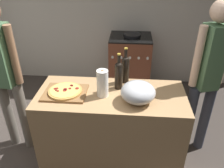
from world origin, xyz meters
The scene contains 12 objects.
ground_plane centered at (0.00, 1.26, -0.01)m, with size 4.72×3.11×0.02m, color #3F3833.
kitchen_wall_rear centered at (0.00, 2.56, 1.30)m, with size 4.72×0.10×2.60m, color #BCB7AD.
counter centered at (0.21, 0.61, 0.44)m, with size 1.42×0.63×0.88m, color tan.
cutting_board centered at (-0.22, 0.58, 0.89)m, with size 0.40×0.32×0.02m, color olive.
pizza centered at (-0.22, 0.58, 0.91)m, with size 0.32×0.32×0.03m.
mixing_bowl centered at (0.46, 0.51, 0.98)m, with size 0.31×0.31×0.19m.
paper_towel_roll centered at (0.13, 0.58, 1.01)m, with size 0.11×0.11×0.26m.
wine_bottle_amber centered at (0.33, 0.86, 1.04)m, with size 0.08×0.08×0.37m.
wine_bottle_clear centered at (0.27, 0.73, 1.04)m, with size 0.08×0.08×0.36m.
stove centered at (0.38, 2.16, 0.47)m, with size 0.64×0.59×0.98m.
person_in_stripes centered at (-0.90, 0.78, 0.98)m, with size 0.37×0.23×1.70m.
person_in_red centered at (1.15, 0.88, 0.98)m, with size 0.35×0.25×1.71m.
Camera 1 is at (0.37, -1.20, 2.05)m, focal length 36.58 mm.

